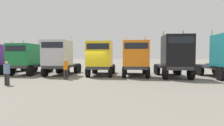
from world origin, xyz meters
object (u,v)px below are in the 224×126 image
at_px(semi_truck_green, 27,58).
at_px(visitor_in_hivis, 66,68).
at_px(visitor_with_camera, 7,71).
at_px(semi_truck_orange, 136,58).
at_px(semi_truck_black, 175,56).
at_px(semi_truck_purple, 1,59).
at_px(semi_truck_silver, 60,57).
at_px(semi_truck_yellow, 101,58).

xyz_separation_m(semi_truck_green, visitor_in_hivis, (5.84, -2.82, -0.75)).
bearing_deg(visitor_with_camera, semi_truck_green, 39.16).
relative_size(semi_truck_orange, visitor_in_hivis, 3.26).
distance_m(semi_truck_green, semi_truck_orange, 11.81).
relative_size(semi_truck_green, semi_truck_black, 0.96).
height_order(semi_truck_purple, semi_truck_orange, semi_truck_orange).
relative_size(semi_truck_silver, semi_truck_yellow, 1.02).
xyz_separation_m(semi_truck_green, semi_truck_silver, (3.86, -0.02, 0.14)).
relative_size(semi_truck_purple, semi_truck_orange, 1.12).
height_order(semi_truck_yellow, semi_truck_black, semi_truck_black).
distance_m(semi_truck_black, visitor_with_camera, 13.93).
distance_m(semi_truck_green, semi_truck_black, 15.46).
relative_size(semi_truck_green, semi_truck_silver, 0.97).
bearing_deg(semi_truck_yellow, semi_truck_green, -92.71).
height_order(semi_truck_green, visitor_in_hivis, semi_truck_green).
bearing_deg(visitor_with_camera, semi_truck_black, -50.39).
xyz_separation_m(semi_truck_yellow, semi_truck_black, (7.24, -0.45, 0.19)).
relative_size(semi_truck_black, visitor_with_camera, 3.62).
relative_size(semi_truck_yellow, semi_truck_black, 0.97).
relative_size(semi_truck_orange, visitor_with_camera, 3.46).
xyz_separation_m(semi_truck_purple, semi_truck_green, (3.98, -0.71, 0.04)).
xyz_separation_m(semi_truck_orange, visitor_in_hivis, (-5.97, -3.17, -0.79)).
bearing_deg(semi_truck_purple, visitor_with_camera, 40.82).
bearing_deg(visitor_in_hivis, semi_truck_black, 39.94).
distance_m(semi_truck_purple, semi_truck_black, 19.45).
bearing_deg(visitor_in_hivis, semi_truck_silver, 149.40).
distance_m(semi_truck_yellow, semi_truck_orange, 3.59).
bearing_deg(semi_truck_purple, visitor_in_hivis, 65.91).
bearing_deg(semi_truck_yellow, semi_truck_black, 81.40).
distance_m(semi_truck_silver, visitor_in_hivis, 3.54).
distance_m(semi_truck_yellow, visitor_with_camera, 8.43).
height_order(semi_truck_green, semi_truck_yellow, semi_truck_yellow).
distance_m(semi_truck_green, semi_truck_silver, 3.87).
bearing_deg(semi_truck_silver, semi_truck_black, 84.28).
distance_m(semi_truck_orange, visitor_in_hivis, 6.81).
bearing_deg(semi_truck_orange, semi_truck_yellow, -92.95).
height_order(semi_truck_silver, semi_truck_black, semi_truck_black).
height_order(semi_truck_black, visitor_in_hivis, semi_truck_black).
bearing_deg(visitor_in_hivis, visitor_with_camera, -105.92).
distance_m(semi_truck_purple, semi_truck_yellow, 12.20).
relative_size(semi_truck_green, semi_truck_orange, 1.00).
bearing_deg(semi_truck_yellow, semi_truck_purple, -96.79).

